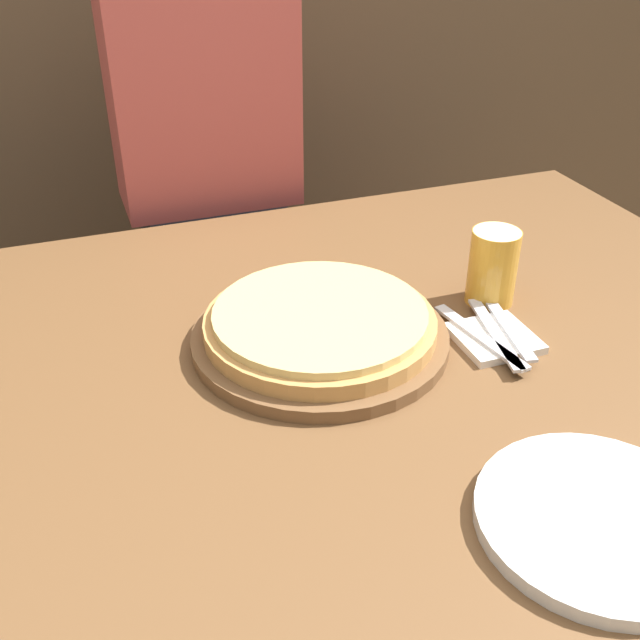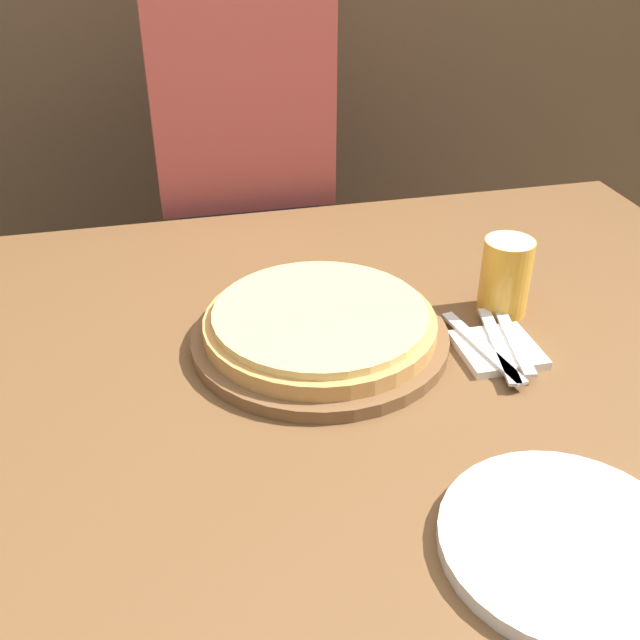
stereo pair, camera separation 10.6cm
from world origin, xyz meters
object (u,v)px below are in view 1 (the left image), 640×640
at_px(fork, 480,336).
at_px(spoon, 510,330).
at_px(pizza_on_board, 320,328).
at_px(beer_glass, 493,264).
at_px(dinner_plate, 599,520).
at_px(diner_person, 213,231).
at_px(dinner_knife, 495,333).

xyz_separation_m(fork, spoon, (0.05, -0.00, 0.00)).
distance_m(pizza_on_board, beer_glass, 0.30).
xyz_separation_m(dinner_plate, diner_person, (-0.17, 1.08, -0.11)).
bearing_deg(pizza_on_board, dinner_knife, -18.83).
bearing_deg(pizza_on_board, fork, -20.84).
bearing_deg(dinner_knife, spoon, -0.00).
relative_size(dinner_plate, fork, 1.35).
bearing_deg(dinner_plate, spoon, 72.33).
height_order(dinner_plate, spoon, dinner_plate).
relative_size(beer_glass, dinner_knife, 0.63).
xyz_separation_m(dinner_plate, dinner_knife, (0.09, 0.35, 0.01)).
height_order(pizza_on_board, dinner_plate, pizza_on_board).
bearing_deg(pizza_on_board, diner_person, 91.49).
relative_size(beer_glass, spoon, 0.73).
distance_m(dinner_plate, spoon, 0.36).
bearing_deg(beer_glass, spoon, -105.46).
height_order(fork, spoon, same).
xyz_separation_m(pizza_on_board, diner_person, (-0.02, 0.65, -0.12)).
bearing_deg(pizza_on_board, beer_glass, 4.92).
relative_size(pizza_on_board, diner_person, 0.28).
distance_m(pizza_on_board, dinner_plate, 0.46).
bearing_deg(diner_person, fork, -72.34).
distance_m(fork, spoon, 0.05).
distance_m(beer_glass, diner_person, 0.71).
height_order(dinner_plate, fork, dinner_plate).
bearing_deg(dinner_plate, beer_glass, 72.84).
bearing_deg(beer_glass, diner_person, 116.64).
xyz_separation_m(spoon, diner_person, (-0.28, 0.73, -0.11)).
relative_size(dinner_plate, diner_person, 0.19).
xyz_separation_m(pizza_on_board, dinner_plate, (0.15, -0.43, -0.02)).
height_order(fork, diner_person, diner_person).
xyz_separation_m(fork, diner_person, (-0.23, 0.73, -0.11)).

